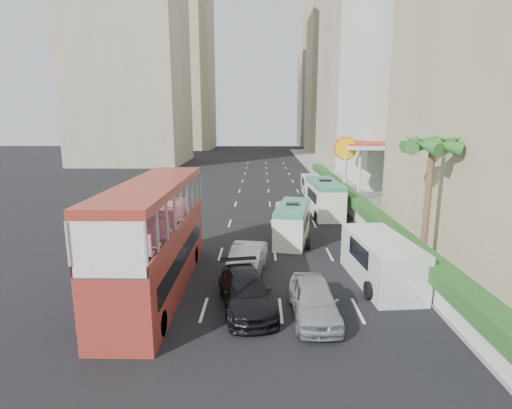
{
  "coord_description": "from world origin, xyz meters",
  "views": [
    {
      "loc": [
        -1.23,
        -17.26,
        7.78
      ],
      "look_at": [
        -1.5,
        4.0,
        3.2
      ],
      "focal_mm": 28.0,
      "sensor_mm": 36.0,
      "label": 1
    }
  ],
  "objects_px": {
    "car_silver_lane_a": "(247,274)",
    "panel_van_far": "(312,185)",
    "van_asset": "(290,217)",
    "car_silver_lane_b": "(313,317)",
    "minibus_far": "(324,198)",
    "shell_station": "(372,170)",
    "palm_tree": "(427,202)",
    "double_decker_bus": "(156,237)",
    "car_black": "(246,308)",
    "minibus_near": "(293,223)",
    "panel_van_near": "(381,261)"
  },
  "relations": [
    {
      "from": "double_decker_bus",
      "to": "palm_tree",
      "type": "xyz_separation_m",
      "value": [
        13.8,
        4.0,
        0.85
      ]
    },
    {
      "from": "shell_station",
      "to": "palm_tree",
      "type": "bearing_deg",
      "value": -96.6
    },
    {
      "from": "car_silver_lane_b",
      "to": "minibus_far",
      "type": "relative_size",
      "value": 0.69
    },
    {
      "from": "car_silver_lane_b",
      "to": "car_silver_lane_a",
      "type": "bearing_deg",
      "value": 121.02
    },
    {
      "from": "double_decker_bus",
      "to": "panel_van_far",
      "type": "bearing_deg",
      "value": 67.57
    },
    {
      "from": "car_black",
      "to": "van_asset",
      "type": "distance_m",
      "value": 15.99
    },
    {
      "from": "car_silver_lane_a",
      "to": "panel_van_far",
      "type": "height_order",
      "value": "panel_van_far"
    },
    {
      "from": "car_silver_lane_a",
      "to": "double_decker_bus",
      "type": "bearing_deg",
      "value": -146.04
    },
    {
      "from": "car_silver_lane_b",
      "to": "panel_van_near",
      "type": "bearing_deg",
      "value": 42.23
    },
    {
      "from": "car_silver_lane_b",
      "to": "palm_tree",
      "type": "xyz_separation_m",
      "value": [
        6.91,
        6.54,
        3.38
      ]
    },
    {
      "from": "minibus_near",
      "to": "shell_station",
      "type": "relative_size",
      "value": 0.67
    },
    {
      "from": "minibus_far",
      "to": "minibus_near",
      "type": "bearing_deg",
      "value": -116.49
    },
    {
      "from": "van_asset",
      "to": "minibus_far",
      "type": "relative_size",
      "value": 0.72
    },
    {
      "from": "panel_van_near",
      "to": "panel_van_far",
      "type": "xyz_separation_m",
      "value": [
        -0.4,
        23.62,
        -0.2
      ]
    },
    {
      "from": "palm_tree",
      "to": "double_decker_bus",
      "type": "bearing_deg",
      "value": -163.84
    },
    {
      "from": "car_black",
      "to": "panel_van_far",
      "type": "height_order",
      "value": "panel_van_far"
    },
    {
      "from": "car_silver_lane_b",
      "to": "panel_van_near",
      "type": "xyz_separation_m",
      "value": [
        3.64,
        3.46,
        1.12
      ]
    },
    {
      "from": "double_decker_bus",
      "to": "van_asset",
      "type": "bearing_deg",
      "value": 62.9
    },
    {
      "from": "minibus_far",
      "to": "car_silver_lane_b",
      "type": "bearing_deg",
      "value": -102.94
    },
    {
      "from": "car_black",
      "to": "shell_station",
      "type": "xyz_separation_m",
      "value": [
        11.84,
        24.79,
        2.75
      ]
    },
    {
      "from": "minibus_far",
      "to": "palm_tree",
      "type": "bearing_deg",
      "value": -73.95
    },
    {
      "from": "panel_van_near",
      "to": "van_asset",
      "type": "bearing_deg",
      "value": 99.53
    },
    {
      "from": "car_black",
      "to": "van_asset",
      "type": "xyz_separation_m",
      "value": [
        2.96,
        15.71,
        0.0
      ]
    },
    {
      "from": "double_decker_bus",
      "to": "minibus_far",
      "type": "height_order",
      "value": "double_decker_bus"
    },
    {
      "from": "double_decker_bus",
      "to": "shell_station",
      "type": "distance_m",
      "value": 28.02
    },
    {
      "from": "car_silver_lane_b",
      "to": "van_asset",
      "type": "relative_size",
      "value": 0.96
    },
    {
      "from": "palm_tree",
      "to": "car_silver_lane_b",
      "type": "bearing_deg",
      "value": -136.58
    },
    {
      "from": "car_silver_lane_a",
      "to": "car_silver_lane_b",
      "type": "distance_m",
      "value": 5.32
    },
    {
      "from": "van_asset",
      "to": "minibus_far",
      "type": "height_order",
      "value": "minibus_far"
    },
    {
      "from": "panel_van_far",
      "to": "palm_tree",
      "type": "relative_size",
      "value": 0.72
    },
    {
      "from": "car_silver_lane_b",
      "to": "van_asset",
      "type": "xyz_separation_m",
      "value": [
        0.24,
        16.46,
        0.0
      ]
    },
    {
      "from": "minibus_far",
      "to": "panel_van_far",
      "type": "relative_size",
      "value": 1.37
    },
    {
      "from": "double_decker_bus",
      "to": "minibus_near",
      "type": "bearing_deg",
      "value": 48.7
    },
    {
      "from": "minibus_far",
      "to": "shell_station",
      "type": "bearing_deg",
      "value": 50.07
    },
    {
      "from": "van_asset",
      "to": "panel_van_near",
      "type": "relative_size",
      "value": 0.81
    },
    {
      "from": "panel_van_far",
      "to": "minibus_near",
      "type": "bearing_deg",
      "value": -101.15
    },
    {
      "from": "car_black",
      "to": "panel_van_near",
      "type": "bearing_deg",
      "value": 11.83
    },
    {
      "from": "car_silver_lane_b",
      "to": "van_asset",
      "type": "bearing_deg",
      "value": 87.86
    },
    {
      "from": "van_asset",
      "to": "car_silver_lane_b",
      "type": "bearing_deg",
      "value": -93.51
    },
    {
      "from": "van_asset",
      "to": "minibus_near",
      "type": "distance_m",
      "value": 6.28
    },
    {
      "from": "car_black",
      "to": "minibus_far",
      "type": "bearing_deg",
      "value": 59.66
    },
    {
      "from": "double_decker_bus",
      "to": "car_black",
      "type": "height_order",
      "value": "double_decker_bus"
    },
    {
      "from": "minibus_near",
      "to": "panel_van_near",
      "type": "relative_size",
      "value": 0.96
    },
    {
      "from": "panel_van_far",
      "to": "palm_tree",
      "type": "bearing_deg",
      "value": -79.86
    },
    {
      "from": "minibus_far",
      "to": "panel_van_near",
      "type": "relative_size",
      "value": 1.12
    },
    {
      "from": "minibus_near",
      "to": "palm_tree",
      "type": "height_order",
      "value": "palm_tree"
    },
    {
      "from": "car_silver_lane_a",
      "to": "panel_van_far",
      "type": "relative_size",
      "value": 0.98
    },
    {
      "from": "panel_van_far",
      "to": "car_silver_lane_a",
      "type": "bearing_deg",
      "value": -105.07
    },
    {
      "from": "panel_van_far",
      "to": "palm_tree",
      "type": "distance_m",
      "value": 21.01
    },
    {
      "from": "car_silver_lane_b",
      "to": "minibus_near",
      "type": "height_order",
      "value": "minibus_near"
    }
  ]
}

